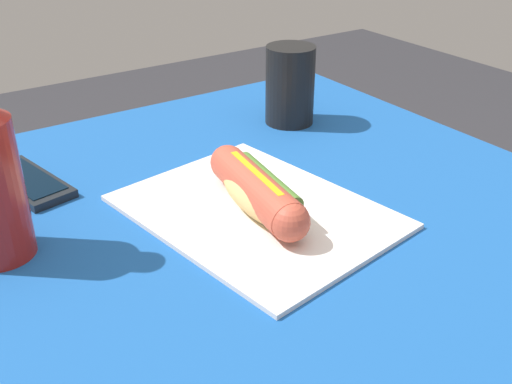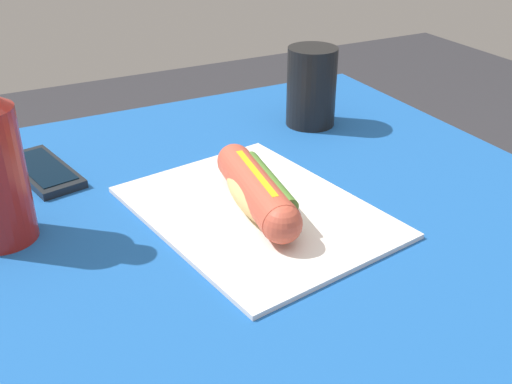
% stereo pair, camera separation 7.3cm
% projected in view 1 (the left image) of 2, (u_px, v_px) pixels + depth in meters
% --- Properties ---
extents(dining_table, '(0.97, 0.92, 0.75)m').
position_uv_depth(dining_table, '(254.00, 350.00, 0.75)').
color(dining_table, brown).
rests_on(dining_table, ground).
extents(paper_wrapper, '(0.35, 0.29, 0.01)m').
position_uv_depth(paper_wrapper, '(256.00, 211.00, 0.75)').
color(paper_wrapper, silver).
rests_on(paper_wrapper, dining_table).
extents(hot_dog, '(0.21, 0.08, 0.05)m').
position_uv_depth(hot_dog, '(257.00, 190.00, 0.73)').
color(hot_dog, '#DBB26B').
rests_on(hot_dog, paper_wrapper).
extents(cell_phone, '(0.16, 0.09, 0.01)m').
position_uv_depth(cell_phone, '(28.00, 182.00, 0.81)').
color(cell_phone, black).
rests_on(cell_phone, dining_table).
extents(drinking_cup, '(0.08, 0.08, 0.13)m').
position_uv_depth(drinking_cup, '(290.00, 85.00, 0.98)').
color(drinking_cup, black).
rests_on(drinking_cup, dining_table).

